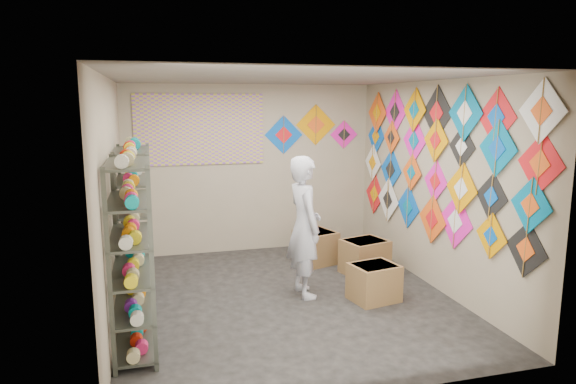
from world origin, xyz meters
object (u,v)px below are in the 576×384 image
object	(u,v)px
shelf_rack_back	(135,225)
shelf_rack_front	(133,256)
carton_a	(374,282)
shopkeeper	(304,227)
carton_b	(365,257)
carton_c	(316,247)

from	to	relation	value
shelf_rack_back	shelf_rack_front	bearing A→B (deg)	-90.00
carton_a	shopkeeper	bearing A→B (deg)	140.86
carton_a	carton_b	distance (m)	1.01
shelf_rack_front	shopkeeper	xyz separation A→B (m)	(2.03, 0.94, -0.06)
carton_b	shelf_rack_back	bearing A→B (deg)	168.21
shelf_rack_back	carton_c	xyz separation A→B (m)	(2.59, 0.85, -0.70)
shopkeeper	carton_c	xyz separation A→B (m)	(0.55, 1.21, -0.65)
carton_c	carton_b	bearing A→B (deg)	-69.30
carton_b	carton_c	world-z (taller)	carton_c
shelf_rack_front	carton_a	distance (m)	2.95
carton_a	shelf_rack_back	bearing A→B (deg)	153.36
shelf_rack_back	carton_b	world-z (taller)	shelf_rack_back
shelf_rack_back	carton_a	distance (m)	3.01
shelf_rack_back	carton_c	distance (m)	2.81
carton_b	carton_c	xyz separation A→B (m)	(-0.52, 0.66, 0.00)
shelf_rack_back	carton_a	size ratio (longest dim) A/B	3.47
carton_c	shopkeeper	bearing A→B (deg)	-132.29
shelf_rack_front	carton_a	xyz separation A→B (m)	(2.81, 0.52, -0.72)
carton_a	shelf_rack_front	bearing A→B (deg)	179.34
shopkeeper	carton_c	distance (m)	1.48
shopkeeper	carton_c	bearing A→B (deg)	-28.40
shelf_rack_back	carton_c	size ratio (longest dim) A/B	3.38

